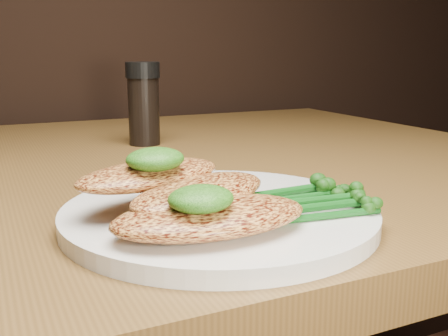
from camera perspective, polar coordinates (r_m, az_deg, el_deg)
name	(u,v)px	position (r m, az deg, el deg)	size (l,w,h in m)	color
plate	(219,214)	(0.42, -0.52, -4.99)	(0.25, 0.25, 0.01)	silver
chicken_front	(211,217)	(0.36, -1.45, -5.32)	(0.14, 0.07, 0.02)	#DE9646
chicken_mid	(201,192)	(0.39, -2.58, -2.66)	(0.13, 0.06, 0.02)	#DE9646
chicken_back	(150,175)	(0.41, -8.09, -0.72)	(0.12, 0.06, 0.02)	#DE9646
pesto_front	(201,199)	(0.34, -2.53, -3.36)	(0.04, 0.04, 0.02)	#0E3508
pesto_back	(155,159)	(0.39, -7.52, 0.97)	(0.05, 0.04, 0.02)	#0E3508
broccolini_bundle	(298,197)	(0.41, 8.11, -3.12)	(0.12, 0.10, 0.02)	#114E15
pepper_grinder	(144,104)	(0.76, -8.75, 6.93)	(0.05, 0.05, 0.12)	black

